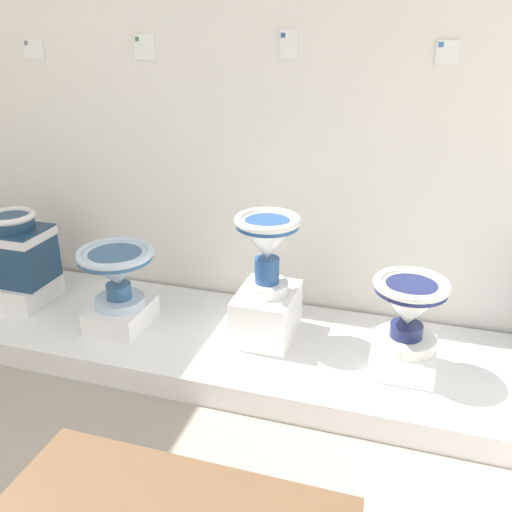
{
  "coord_description": "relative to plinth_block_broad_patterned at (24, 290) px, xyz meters",
  "views": [
    {
      "loc": [
        2.84,
        -0.33,
        1.69
      ],
      "look_at": [
        2.08,
        2.1,
        0.61
      ],
      "focal_mm": 39.42,
      "sensor_mm": 36.0,
      "label": 1
    }
  ],
  "objects": [
    {
      "name": "wall_back",
      "position": [
        1.46,
        0.5,
        1.25
      ],
      "size": [
        4.4,
        0.06,
        2.92
      ],
      "primitive_type": "cube",
      "color": "white",
      "rests_on": "ground_plane"
    },
    {
      "name": "antique_toilet_tall_cobalt",
      "position": [
        1.48,
        0.05,
        0.46
      ],
      "size": [
        0.33,
        0.33,
        0.41
      ],
      "color": "white",
      "rests_on": "plinth_block_tall_cobalt"
    },
    {
      "name": "antique_toilet_squat_floral",
      "position": [
        0.7,
        -0.08,
        0.27
      ],
      "size": [
        0.41,
        0.41,
        0.32
      ],
      "color": "silver",
      "rests_on": "plinth_block_squat_floral"
    },
    {
      "name": "plinth_block_leftmost",
      "position": [
        2.19,
        -0.05,
        -0.01
      ],
      "size": [
        0.3,
        0.3,
        0.13
      ],
      "primitive_type": "cube",
      "color": "white",
      "rests_on": "display_platform"
    },
    {
      "name": "plinth_block_squat_floral",
      "position": [
        0.7,
        -0.08,
        -0.01
      ],
      "size": [
        0.29,
        0.35,
        0.12
      ],
      "primitive_type": "cube",
      "color": "white",
      "rests_on": "display_platform"
    },
    {
      "name": "antique_toilet_broad_patterned",
      "position": [
        0.0,
        0.0,
        0.28
      ],
      "size": [
        0.37,
        0.3,
        0.41
      ],
      "color": "navy",
      "rests_on": "plinth_block_broad_patterned"
    },
    {
      "name": "info_placard_third",
      "position": [
        1.47,
        0.46,
        1.37
      ],
      "size": [
        0.09,
        0.01,
        0.14
      ],
      "color": "white"
    },
    {
      "name": "display_platform",
      "position": [
        1.46,
        0.0,
        -0.14
      ],
      "size": [
        3.71,
        0.89,
        0.13
      ],
      "primitive_type": "cube",
      "color": "white",
      "rests_on": "ground_plane"
    },
    {
      "name": "plinth_block_tall_cobalt",
      "position": [
        1.48,
        0.05,
        0.06
      ],
      "size": [
        0.29,
        0.39,
        0.26
      ],
      "primitive_type": "cube",
      "color": "white",
      "rests_on": "display_platform"
    },
    {
      "name": "plinth_block_broad_patterned",
      "position": [
        0.0,
        0.0,
        0.0
      ],
      "size": [
        0.32,
        0.35,
        0.14
      ],
      "primitive_type": "cube",
      "color": "white",
      "rests_on": "display_platform"
    },
    {
      "name": "antique_toilet_leftmost",
      "position": [
        2.19,
        -0.05,
        0.27
      ],
      "size": [
        0.35,
        0.35,
        0.35
      ],
      "color": "white",
      "rests_on": "plinth_block_leftmost"
    },
    {
      "name": "info_placard_fourth",
      "position": [
        2.23,
        0.46,
        1.34
      ],
      "size": [
        0.11,
        0.01,
        0.11
      ],
      "color": "white"
    },
    {
      "name": "info_placard_second",
      "position": [
        0.67,
        0.46,
        1.34
      ],
      "size": [
        0.12,
        0.01,
        0.13
      ],
      "color": "white"
    },
    {
      "name": "info_placard_first",
      "position": [
        -0.04,
        0.46,
        1.32
      ],
      "size": [
        0.13,
        0.01,
        0.11
      ],
      "color": "white"
    }
  ]
}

